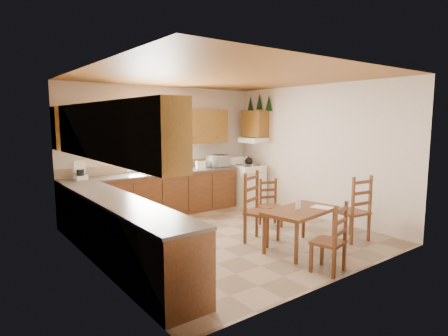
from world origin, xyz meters
TOP-DOWN VIEW (x-y plane):
  - floor at (0.00, 0.00)m, footprint 4.50×4.50m
  - ceiling at (0.00, 0.00)m, footprint 4.50×4.50m
  - wall_left at (-2.25, 0.00)m, footprint 4.50×4.50m
  - wall_right at (2.25, 0.00)m, footprint 4.50×4.50m
  - wall_back at (0.00, 2.25)m, footprint 4.50×4.50m
  - wall_front at (0.00, -2.25)m, footprint 4.50×4.50m
  - lower_cab_back at (-0.38, 1.95)m, footprint 3.75×0.60m
  - lower_cab_left at (-1.95, -0.15)m, footprint 0.60×3.60m
  - counter_back at (-0.38, 1.95)m, footprint 3.75×0.63m
  - counter_left at (-1.95, -0.15)m, footprint 0.63×3.60m
  - backsplash at (-0.38, 2.24)m, footprint 3.75×0.01m
  - upper_cab_back_left at (-1.55, 2.08)m, footprint 1.41×0.33m
  - upper_cab_back_right at (0.86, 2.08)m, footprint 1.25×0.33m
  - upper_cab_left at (-2.08, -0.15)m, footprint 0.33×3.60m
  - upper_cab_stove at (2.08, 1.65)m, footprint 0.33×0.62m
  - range_hood at (2.03, 1.65)m, footprint 0.44×0.62m
  - window_frame at (-0.30, 2.22)m, footprint 1.13×0.02m
  - window_pane at (-0.30, 2.21)m, footprint 1.05×0.01m
  - window_valance at (-0.30, 2.19)m, footprint 1.19×0.01m
  - sink_basin at (-0.30, 1.95)m, footprint 0.75×0.45m
  - pine_decal_a at (2.21, 1.33)m, footprint 0.22×0.22m
  - pine_decal_b at (2.21, 1.65)m, footprint 0.22×0.22m
  - pine_decal_c at (2.21, 1.97)m, footprint 0.22×0.22m
  - stove at (1.88, 1.65)m, footprint 0.67×0.69m
  - coffeemaker at (-1.86, 1.97)m, footprint 0.26×0.28m
  - paper_towel at (0.27, 1.91)m, footprint 0.14×0.14m
  - toaster at (0.74, 1.95)m, footprint 0.23×0.19m
  - microwave at (1.23, 1.95)m, footprint 0.47×0.35m
  - dining_table at (0.50, -1.20)m, footprint 1.29×0.86m
  - chair_near_left at (0.15, -1.99)m, footprint 0.47×0.46m
  - chair_near_right at (1.54, -1.40)m, footprint 0.52×0.50m
  - chair_far_left at (1.04, 0.01)m, footprint 0.47×0.46m
  - chair_far_right at (0.27, -0.58)m, footprint 0.61×0.60m
  - table_paper at (0.85, -1.32)m, footprint 0.30×0.36m
  - table_card at (0.46, -1.18)m, footprint 0.09×0.03m

SIDE VIEW (x-z plane):
  - floor at x=0.00m, z-range 0.00..0.00m
  - dining_table at x=0.50m, z-range 0.00..0.64m
  - lower_cab_back at x=-0.38m, z-range 0.00..0.88m
  - lower_cab_left at x=-1.95m, z-range 0.00..0.88m
  - chair_far_left at x=1.04m, z-range 0.00..0.88m
  - stove at x=1.88m, z-range 0.00..0.92m
  - chair_near_left at x=0.15m, z-range 0.00..0.94m
  - chair_near_right at x=1.54m, z-range 0.00..1.10m
  - chair_far_right at x=0.27m, z-range 0.00..1.15m
  - table_paper at x=0.85m, z-range 0.64..0.65m
  - table_card at x=0.46m, z-range 0.64..0.76m
  - counter_back at x=-0.38m, z-range 0.88..0.92m
  - counter_left at x=-1.95m, z-range 0.88..0.92m
  - sink_basin at x=-0.30m, z-range 0.92..0.96m
  - toaster at x=0.74m, z-range 0.92..1.08m
  - backsplash at x=-0.38m, z-range 0.92..1.10m
  - microwave at x=1.23m, z-range 0.92..1.19m
  - paper_towel at x=0.27m, z-range 0.92..1.22m
  - coffeemaker at x=-1.86m, z-range 0.92..1.24m
  - wall_left at x=-2.25m, z-range 1.35..1.35m
  - wall_right at x=2.25m, z-range 1.35..1.35m
  - wall_back at x=0.00m, z-range 1.35..1.35m
  - wall_front at x=0.00m, z-range 1.35..1.35m
  - range_hood at x=2.03m, z-range 1.46..1.58m
  - window_frame at x=-0.30m, z-range 0.96..2.14m
  - window_pane at x=-0.30m, z-range 1.00..2.10m
  - upper_cab_back_left at x=-1.55m, z-range 1.48..2.23m
  - upper_cab_back_right at x=0.86m, z-range 1.48..2.23m
  - upper_cab_left at x=-2.08m, z-range 1.48..2.23m
  - upper_cab_stove at x=2.08m, z-range 1.59..2.21m
  - window_valance at x=-0.30m, z-range 1.93..2.17m
  - pine_decal_a at x=2.21m, z-range 2.20..2.56m
  - pine_decal_c at x=2.21m, z-range 2.20..2.56m
  - pine_decal_b at x=2.21m, z-range 2.24..2.60m
  - ceiling at x=0.00m, z-range 2.70..2.70m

